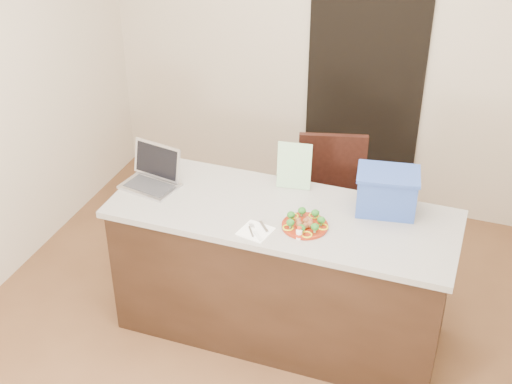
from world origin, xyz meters
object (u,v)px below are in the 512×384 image
(chair, at_px, (326,200))
(napkin, at_px, (256,231))
(laptop, at_px, (153,174))
(yogurt_bottle, at_px, (299,234))
(blue_box, at_px, (387,191))
(plate, at_px, (305,225))
(island, at_px, (281,273))

(chair, bearing_deg, napkin, -115.04)
(napkin, distance_m, laptop, 0.84)
(yogurt_bottle, bearing_deg, blue_box, 48.62)
(plate, relative_size, laptop, 0.71)
(island, relative_size, yogurt_bottle, 26.90)
(yogurt_bottle, height_order, chair, chair)
(yogurt_bottle, bearing_deg, chair, 94.70)
(blue_box, bearing_deg, island, -168.42)
(yogurt_bottle, bearing_deg, island, 126.55)
(island, height_order, yogurt_bottle, yogurt_bottle)
(blue_box, bearing_deg, yogurt_bottle, -140.68)
(plate, bearing_deg, blue_box, 39.63)
(plate, distance_m, chair, 0.88)
(napkin, distance_m, blue_box, 0.80)
(plate, xyz_separation_m, laptop, (-1.03, 0.15, 0.05))
(yogurt_bottle, relative_size, laptop, 0.21)
(island, xyz_separation_m, napkin, (-0.08, -0.25, 0.46))
(laptop, relative_size, blue_box, 0.95)
(island, distance_m, plate, 0.51)
(island, bearing_deg, plate, -33.18)
(napkin, bearing_deg, laptop, 159.74)
(island, relative_size, plate, 7.75)
(laptop, bearing_deg, napkin, -10.03)
(plate, xyz_separation_m, blue_box, (0.39, 0.33, 0.12))
(plate, bearing_deg, napkin, -150.40)
(yogurt_bottle, relative_size, blue_box, 0.19)
(plate, relative_size, chair, 0.25)
(plate, distance_m, laptop, 1.04)
(plate, bearing_deg, yogurt_bottle, -89.50)
(laptop, bearing_deg, plate, 2.03)
(island, distance_m, chair, 0.72)
(laptop, height_order, blue_box, blue_box)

